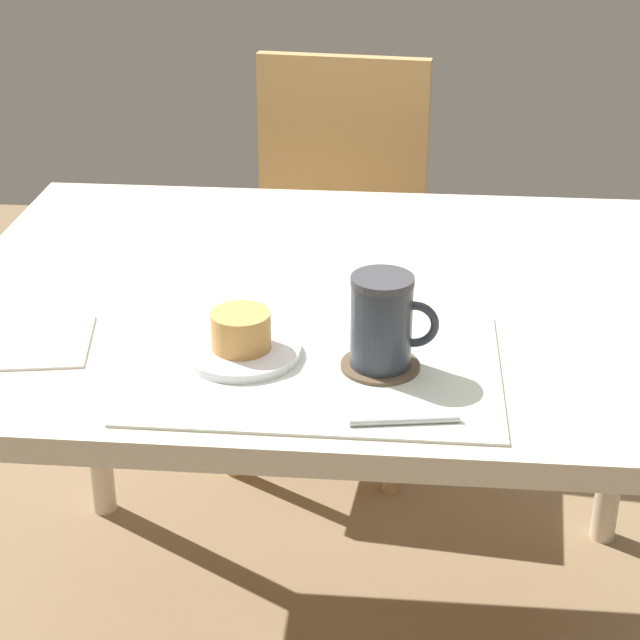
# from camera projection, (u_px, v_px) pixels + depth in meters

# --- Properties ---
(dining_table) EXTENTS (1.16, 0.88, 0.72)m
(dining_table) POSITION_uv_depth(u_px,v_px,m) (338.00, 334.00, 1.62)
(dining_table) COLOR beige
(dining_table) RESTS_ON ground_plane
(wooden_chair) EXTENTS (0.46, 0.46, 0.86)m
(wooden_chair) POSITION_uv_depth(u_px,v_px,m) (333.00, 239.00, 2.39)
(wooden_chair) COLOR tan
(wooden_chair) RESTS_ON ground_plane
(placemat) EXTENTS (0.47, 0.33, 0.00)m
(placemat) POSITION_uv_depth(u_px,v_px,m) (317.00, 367.00, 1.37)
(placemat) COLOR silver
(placemat) RESTS_ON dining_table
(pastry_plate) EXTENTS (0.15, 0.15, 0.01)m
(pastry_plate) POSITION_uv_depth(u_px,v_px,m) (242.00, 351.00, 1.39)
(pastry_plate) COLOR white
(pastry_plate) RESTS_ON placemat
(pastry) EXTENTS (0.08, 0.08, 0.05)m
(pastry) POSITION_uv_depth(u_px,v_px,m) (241.00, 330.00, 1.38)
(pastry) COLOR tan
(pastry) RESTS_ON pastry_plate
(coffee_coaster) EXTENTS (0.10, 0.10, 0.00)m
(coffee_coaster) POSITION_uv_depth(u_px,v_px,m) (380.00, 365.00, 1.37)
(coffee_coaster) COLOR brown
(coffee_coaster) RESTS_ON placemat
(coffee_mug) EXTENTS (0.11, 0.08, 0.12)m
(coffee_mug) POSITION_uv_depth(u_px,v_px,m) (383.00, 321.00, 1.34)
(coffee_mug) COLOR #2D333D
(coffee_mug) RESTS_ON coffee_coaster
(teaspoon) EXTENTS (0.13, 0.03, 0.01)m
(teaspoon) POSITION_uv_depth(u_px,v_px,m) (405.00, 420.00, 1.24)
(teaspoon) COLOR silver
(teaspoon) RESTS_ON placemat
(paper_napkin) EXTENTS (0.17, 0.17, 0.00)m
(paper_napkin) POSITION_uv_depth(u_px,v_px,m) (34.00, 343.00, 1.43)
(paper_napkin) COLOR white
(paper_napkin) RESTS_ON dining_table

